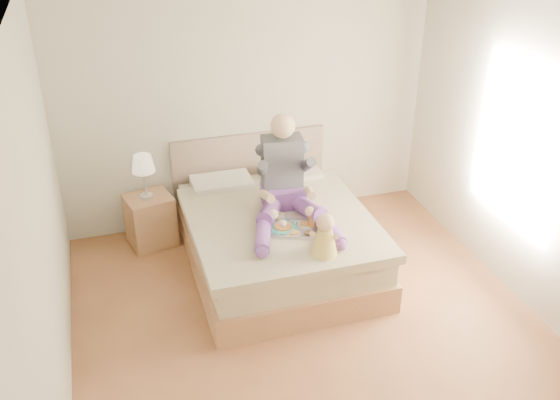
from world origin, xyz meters
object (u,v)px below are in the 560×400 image
object	(u,v)px
adult	(286,185)
baby	(325,237)
nightstand	(151,220)
tray	(293,227)
bed	(275,234)

from	to	relation	value
adult	baby	bearing A→B (deg)	-75.76
nightstand	adult	world-z (taller)	adult
tray	baby	distance (m)	0.49
tray	baby	bearing A→B (deg)	-50.65
bed	baby	size ratio (longest dim) A/B	5.65
bed	baby	world-z (taller)	bed
adult	baby	distance (m)	0.81
bed	adult	size ratio (longest dim) A/B	1.83
tray	baby	xyz separation A→B (m)	(0.14, -0.45, 0.13)
bed	baby	distance (m)	1.00
nightstand	baby	bearing A→B (deg)	-62.87
tray	nightstand	bearing A→B (deg)	158.14
bed	nightstand	xyz separation A→B (m)	(-1.15, 0.71, -0.04)
nightstand	baby	distance (m)	2.13
nightstand	baby	size ratio (longest dim) A/B	1.43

